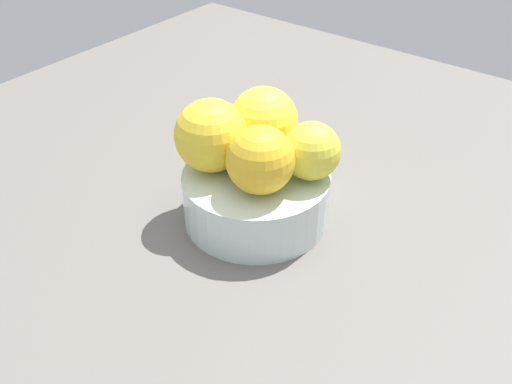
{
  "coord_description": "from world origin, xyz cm",
  "views": [
    {
      "loc": [
        32.69,
        -42.2,
        41.91
      ],
      "look_at": [
        0.0,
        0.0,
        3.56
      ],
      "focal_mm": 41.26,
      "sensor_mm": 36.0,
      "label": 1
    }
  ],
  "objects_px": {
    "fruit_bowl": "(256,197)",
    "orange_in_bowl_1": "(264,121)",
    "orange_in_bowl_3": "(211,136)",
    "orange_in_bowl_2": "(311,151)",
    "orange_in_bowl_0": "(260,160)"
  },
  "relations": [
    {
      "from": "orange_in_bowl_0",
      "to": "orange_in_bowl_3",
      "type": "xyz_separation_m",
      "value": [
        -0.07,
        0.0,
        0.0
      ]
    },
    {
      "from": "fruit_bowl",
      "to": "orange_in_bowl_2",
      "type": "height_order",
      "value": "orange_in_bowl_2"
    },
    {
      "from": "orange_in_bowl_0",
      "to": "orange_in_bowl_2",
      "type": "bearing_deg",
      "value": 62.23
    },
    {
      "from": "fruit_bowl",
      "to": "orange_in_bowl_1",
      "type": "height_order",
      "value": "orange_in_bowl_1"
    },
    {
      "from": "orange_in_bowl_1",
      "to": "orange_in_bowl_3",
      "type": "xyz_separation_m",
      "value": [
        -0.02,
        -0.06,
        0.0
      ]
    },
    {
      "from": "orange_in_bowl_1",
      "to": "orange_in_bowl_3",
      "type": "bearing_deg",
      "value": -111.54
    },
    {
      "from": "fruit_bowl",
      "to": "orange_in_bowl_3",
      "type": "height_order",
      "value": "orange_in_bowl_3"
    },
    {
      "from": "fruit_bowl",
      "to": "orange_in_bowl_3",
      "type": "relative_size",
      "value": 2.04
    },
    {
      "from": "orange_in_bowl_0",
      "to": "orange_in_bowl_1",
      "type": "height_order",
      "value": "orange_in_bowl_1"
    },
    {
      "from": "orange_in_bowl_0",
      "to": "orange_in_bowl_2",
      "type": "xyz_separation_m",
      "value": [
        0.03,
        0.05,
        -0.0
      ]
    },
    {
      "from": "fruit_bowl",
      "to": "orange_in_bowl_3",
      "type": "distance_m",
      "value": 0.09
    },
    {
      "from": "orange_in_bowl_3",
      "to": "orange_in_bowl_2",
      "type": "bearing_deg",
      "value": 28.33
    },
    {
      "from": "orange_in_bowl_0",
      "to": "orange_in_bowl_2",
      "type": "relative_size",
      "value": 1.14
    },
    {
      "from": "orange_in_bowl_2",
      "to": "orange_in_bowl_0",
      "type": "bearing_deg",
      "value": -117.77
    },
    {
      "from": "fruit_bowl",
      "to": "orange_in_bowl_2",
      "type": "relative_size",
      "value": 2.59
    }
  ]
}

